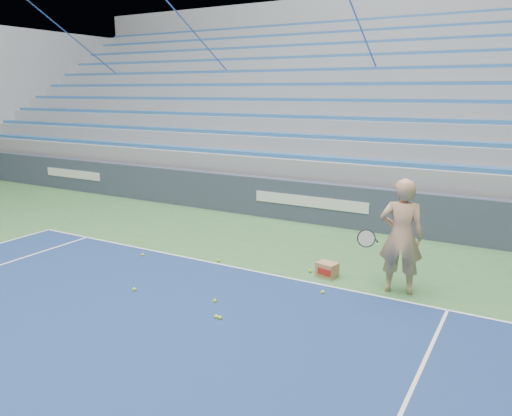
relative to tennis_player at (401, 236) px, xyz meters
The scene contains 12 objects.
sponsor_barrier 4.85m from the tennis_player, 131.60° to the left, with size 30.00×0.32×1.10m.
bleachers 9.96m from the tennis_player, 108.99° to the left, with size 31.00×9.15×7.30m.
tennis_player is the anchor object (origin of this frame).
ball_box 1.61m from the tennis_player, behind, with size 0.42×0.36×0.28m.
tennis_ball_0 5.36m from the tennis_player, behind, with size 0.07×0.07×0.07m, color #BDE32E.
tennis_ball_1 1.65m from the tennis_player, 145.82° to the right, with size 0.07×0.07×0.07m, color #BDE32E.
tennis_ball_2 3.39m from the tennis_player, 130.33° to the right, with size 0.07×0.07×0.07m, color #BDE32E.
tennis_ball_3 1.98m from the tennis_player, behind, with size 0.07×0.07×0.07m, color #BDE32E.
tennis_ball_4 3.75m from the tennis_player, behind, with size 0.07×0.07×0.07m, color #BDE32E.
tennis_ball_5 3.36m from the tennis_player, 141.87° to the right, with size 0.07×0.07×0.07m, color #BDE32E.
tennis_ball_6 3.43m from the tennis_player, 131.43° to the right, with size 0.07×0.07×0.07m, color #BDE32E.
tennis_ball_7 4.74m from the tennis_player, 150.58° to the right, with size 0.07×0.07×0.07m, color #BDE32E.
Camera 1 is at (5.10, 3.91, 3.46)m, focal length 35.00 mm.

